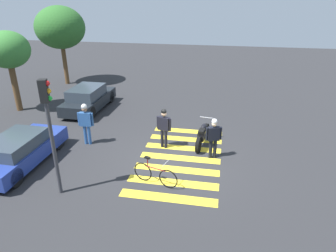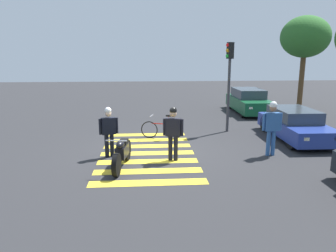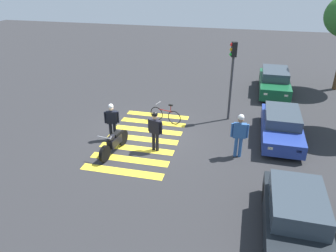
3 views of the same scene
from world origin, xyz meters
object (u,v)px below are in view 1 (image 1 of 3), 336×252
police_motorcycle (203,135)px  officer_by_motorcycle (164,125)px  officer_on_foot (214,136)px  traffic_light_pole (49,120)px  pedestrian_bystander (86,121)px  car_black_suv (88,99)px  leaning_bicycle (155,174)px  car_blue_hatchback (20,150)px

police_motorcycle → officer_by_motorcycle: officer_by_motorcycle is taller
officer_on_foot → traffic_light_pole: (-3.36, 4.94, 1.68)m
police_motorcycle → officer_on_foot: (-1.11, -0.50, 0.52)m
officer_on_foot → pedestrian_bystander: bearing=87.6°
officer_on_foot → traffic_light_pole: traffic_light_pole is taller
pedestrian_bystander → police_motorcycle: bearing=-80.2°
police_motorcycle → car_black_suv: car_black_suv is taller
leaning_bicycle → traffic_light_pole: bearing=109.6°
leaning_bicycle → traffic_light_pole: 3.95m
officer_on_foot → car_blue_hatchback: size_ratio=0.40×
leaning_bicycle → traffic_light_pole: size_ratio=0.43×
car_blue_hatchback → police_motorcycle: bearing=-66.4°
officer_by_motorcycle → car_black_suv: bearing=53.6°
leaning_bicycle → officer_on_foot: officer_on_foot is taller
officer_on_foot → car_blue_hatchback: (-1.90, 7.40, -0.39)m
officer_by_motorcycle → car_black_suv: officer_by_motorcycle is taller
police_motorcycle → traffic_light_pole: size_ratio=0.55×
car_blue_hatchback → car_black_suv: (6.27, -0.06, 0.06)m
car_black_suv → traffic_light_pole: bearing=-162.7°
officer_on_foot → officer_by_motorcycle: (0.54, 2.14, 0.06)m
traffic_light_pole → officer_by_motorcycle: bearing=-35.7°
officer_by_motorcycle → pedestrian_bystander: 3.44m
pedestrian_bystander → leaning_bicycle: bearing=-124.4°
police_motorcycle → car_blue_hatchback: bearing=113.6°
officer_by_motorcycle → officer_on_foot: bearing=-104.1°
police_motorcycle → car_blue_hatchback: 7.53m
officer_on_foot → car_black_suv: size_ratio=0.41×
pedestrian_bystander → car_blue_hatchback: (-2.14, 1.84, -0.52)m
police_motorcycle → car_black_suv: (3.26, 6.84, 0.19)m
police_motorcycle → traffic_light_pole: bearing=135.2°
police_motorcycle → officer_by_motorcycle: 1.83m
officer_on_foot → pedestrian_bystander: 5.58m
officer_by_motorcycle → pedestrian_bystander: bearing=95.0°
police_motorcycle → officer_by_motorcycle: bearing=109.3°
leaning_bicycle → officer_on_foot: bearing=-39.9°
car_black_suv → traffic_light_pole: size_ratio=1.06×
leaning_bicycle → police_motorcycle: bearing=-22.4°
police_motorcycle → pedestrian_bystander: 5.18m
car_blue_hatchback → car_black_suv: 6.27m
officer_by_motorcycle → car_black_suv: size_ratio=0.43×
officer_by_motorcycle → police_motorcycle: bearing=-70.7°
officer_on_foot → officer_by_motorcycle: size_ratio=0.96×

